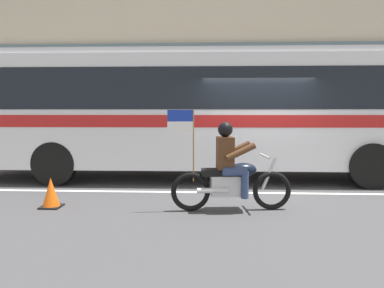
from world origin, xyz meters
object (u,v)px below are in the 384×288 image
transit_bus (218,106)px  motorcycle_with_rider (230,173)px  fire_hydrant (287,147)px  traffic_cone (51,193)px

transit_bus → motorcycle_with_rider: bearing=-87.3°
fire_hydrant → motorcycle_with_rider: bearing=-110.1°
traffic_cone → transit_bus: bearing=45.6°
transit_bus → fire_hydrant: bearing=51.6°
fire_hydrant → traffic_cone: bearing=-131.6°
transit_bus → motorcycle_with_rider: 3.42m
transit_bus → traffic_cone: bearing=-134.4°
fire_hydrant → traffic_cone: fire_hydrant is taller
fire_hydrant → traffic_cone: size_ratio=1.36×
transit_bus → motorcycle_with_rider: transit_bus is taller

